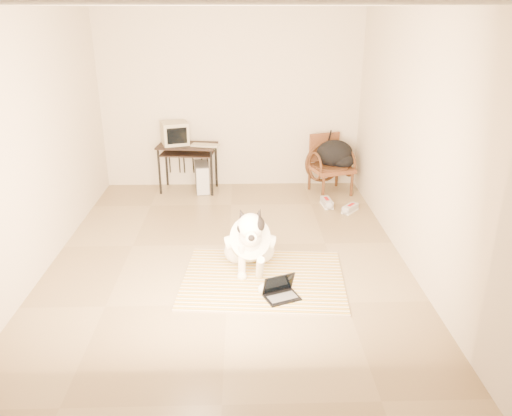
{
  "coord_description": "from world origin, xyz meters",
  "views": [
    {
      "loc": [
        0.17,
        -5.47,
        2.69
      ],
      "look_at": [
        0.31,
        -0.59,
        0.72
      ],
      "focal_mm": 35.0,
      "sensor_mm": 36.0,
      "label": 1
    }
  ],
  "objects_px": {
    "laptop": "(281,292)",
    "computer_desk": "(187,151)",
    "backpack": "(336,155)",
    "pc_tower": "(202,177)",
    "dog": "(250,242)",
    "crt_monitor": "(175,133)",
    "rattan_chair": "(330,164)"
  },
  "relations": [
    {
      "from": "rattan_chair",
      "to": "computer_desk",
      "type": "bearing_deg",
      "value": 177.07
    },
    {
      "from": "rattan_chair",
      "to": "backpack",
      "type": "distance_m",
      "value": 0.18
    },
    {
      "from": "pc_tower",
      "to": "rattan_chair",
      "type": "height_order",
      "value": "rattan_chair"
    },
    {
      "from": "crt_monitor",
      "to": "rattan_chair",
      "type": "relative_size",
      "value": 0.53
    },
    {
      "from": "laptop",
      "to": "computer_desk",
      "type": "relative_size",
      "value": 0.42
    },
    {
      "from": "rattan_chair",
      "to": "pc_tower",
      "type": "bearing_deg",
      "value": 177.25
    },
    {
      "from": "computer_desk",
      "to": "crt_monitor",
      "type": "bearing_deg",
      "value": 163.8
    },
    {
      "from": "crt_monitor",
      "to": "pc_tower",
      "type": "bearing_deg",
      "value": -10.14
    },
    {
      "from": "laptop",
      "to": "rattan_chair",
      "type": "distance_m",
      "value": 3.24
    },
    {
      "from": "dog",
      "to": "backpack",
      "type": "bearing_deg",
      "value": 61.23
    },
    {
      "from": "computer_desk",
      "to": "backpack",
      "type": "bearing_deg",
      "value": -2.91
    },
    {
      "from": "rattan_chair",
      "to": "backpack",
      "type": "relative_size",
      "value": 1.55
    },
    {
      "from": "crt_monitor",
      "to": "rattan_chair",
      "type": "distance_m",
      "value": 2.41
    },
    {
      "from": "backpack",
      "to": "laptop",
      "type": "bearing_deg",
      "value": -109.2
    },
    {
      "from": "computer_desk",
      "to": "backpack",
      "type": "distance_m",
      "value": 2.28
    },
    {
      "from": "crt_monitor",
      "to": "pc_tower",
      "type": "distance_m",
      "value": 0.79
    },
    {
      "from": "laptop",
      "to": "computer_desk",
      "type": "xyz_separation_m",
      "value": [
        -1.2,
        3.18,
        0.56
      ]
    },
    {
      "from": "dog",
      "to": "computer_desk",
      "type": "xyz_separation_m",
      "value": [
        -0.91,
        2.59,
        0.3
      ]
    },
    {
      "from": "dog",
      "to": "pc_tower",
      "type": "distance_m",
      "value": 2.67
    },
    {
      "from": "crt_monitor",
      "to": "backpack",
      "type": "relative_size",
      "value": 0.82
    },
    {
      "from": "crt_monitor",
      "to": "pc_tower",
      "type": "xyz_separation_m",
      "value": [
        0.39,
        -0.07,
        -0.69
      ]
    },
    {
      "from": "pc_tower",
      "to": "crt_monitor",
      "type": "bearing_deg",
      "value": 169.86
    },
    {
      "from": "pc_tower",
      "to": "backpack",
      "type": "relative_size",
      "value": 0.86
    },
    {
      "from": "pc_tower",
      "to": "laptop",
      "type": "bearing_deg",
      "value": -72.52
    },
    {
      "from": "crt_monitor",
      "to": "rattan_chair",
      "type": "height_order",
      "value": "crt_monitor"
    },
    {
      "from": "pc_tower",
      "to": "rattan_chair",
      "type": "distance_m",
      "value": 1.99
    },
    {
      "from": "computer_desk",
      "to": "backpack",
      "type": "height_order",
      "value": "backpack"
    },
    {
      "from": "laptop",
      "to": "computer_desk",
      "type": "bearing_deg",
      "value": 110.74
    },
    {
      "from": "pc_tower",
      "to": "computer_desk",
      "type": "bearing_deg",
      "value": 175.35
    },
    {
      "from": "crt_monitor",
      "to": "dog",
      "type": "bearing_deg",
      "value": -67.53
    },
    {
      "from": "pc_tower",
      "to": "dog",
      "type": "bearing_deg",
      "value": -74.71
    },
    {
      "from": "pc_tower",
      "to": "backpack",
      "type": "distance_m",
      "value": 2.1
    }
  ]
}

